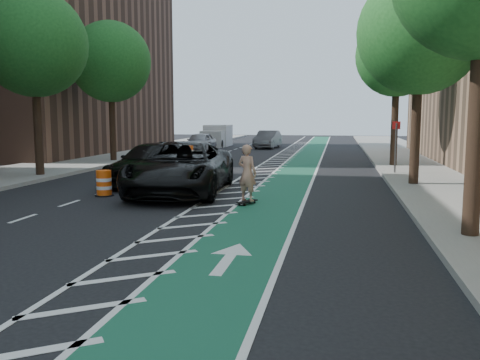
% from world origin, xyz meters
% --- Properties ---
extents(ground, '(120.00, 120.00, 0.00)m').
position_xyz_m(ground, '(0.00, 0.00, 0.00)').
color(ground, black).
rests_on(ground, ground).
extents(bike_lane, '(2.00, 90.00, 0.01)m').
position_xyz_m(bike_lane, '(3.00, 10.00, 0.01)').
color(bike_lane, '#19593D').
rests_on(bike_lane, ground).
extents(buffer_strip, '(1.40, 90.00, 0.01)m').
position_xyz_m(buffer_strip, '(1.50, 10.00, 0.01)').
color(buffer_strip, silver).
rests_on(buffer_strip, ground).
extents(sidewalk_right, '(5.00, 90.00, 0.15)m').
position_xyz_m(sidewalk_right, '(9.50, 10.00, 0.07)').
color(sidewalk_right, gray).
rests_on(sidewalk_right, ground).
extents(sidewalk_left, '(5.00, 90.00, 0.15)m').
position_xyz_m(sidewalk_left, '(-9.50, 10.00, 0.07)').
color(sidewalk_left, gray).
rests_on(sidewalk_left, ground).
extents(curb_right, '(0.12, 90.00, 0.16)m').
position_xyz_m(curb_right, '(7.05, 10.00, 0.08)').
color(curb_right, gray).
rests_on(curb_right, ground).
extents(curb_left, '(0.12, 90.00, 0.16)m').
position_xyz_m(curb_left, '(-7.05, 10.00, 0.08)').
color(curb_left, gray).
rests_on(curb_left, ground).
extents(building_left_far, '(14.00, 22.00, 18.00)m').
position_xyz_m(building_left_far, '(-17.50, 24.00, 9.00)').
color(building_left_far, brown).
rests_on(building_left_far, ground).
extents(tree_r_c, '(4.20, 4.20, 7.90)m').
position_xyz_m(tree_r_c, '(7.90, 8.00, 5.77)').
color(tree_r_c, '#382619').
rests_on(tree_r_c, ground).
extents(tree_l_c, '(4.20, 4.20, 7.90)m').
position_xyz_m(tree_l_c, '(-7.90, 8.00, 5.77)').
color(tree_l_c, '#382619').
rests_on(tree_l_c, ground).
extents(tree_r_d, '(4.20, 4.20, 7.90)m').
position_xyz_m(tree_r_d, '(7.90, 16.00, 5.77)').
color(tree_r_d, '#382619').
rests_on(tree_r_d, ground).
extents(tree_l_d, '(4.20, 4.20, 7.90)m').
position_xyz_m(tree_l_d, '(-7.90, 16.00, 5.77)').
color(tree_l_d, '#382619').
rests_on(tree_l_d, ground).
extents(sign_post, '(0.35, 0.08, 2.47)m').
position_xyz_m(sign_post, '(7.60, 12.00, 1.35)').
color(sign_post, '#4C4C4C').
rests_on(sign_post, ground).
extents(skateboard, '(0.57, 0.87, 0.11)m').
position_xyz_m(skateboard, '(2.30, 3.28, 0.09)').
color(skateboard, black).
rests_on(skateboard, ground).
extents(skateboarder, '(0.75, 0.64, 1.75)m').
position_xyz_m(skateboarder, '(2.30, 3.28, 0.99)').
color(skateboarder, tan).
rests_on(skateboarder, skateboard).
extents(suv_near, '(3.52, 6.76, 1.82)m').
position_xyz_m(suv_near, '(-0.40, 5.16, 0.91)').
color(suv_near, black).
rests_on(suv_near, ground).
extents(suv_far, '(2.75, 5.70, 1.60)m').
position_xyz_m(suv_far, '(-2.34, 7.50, 0.80)').
color(suv_far, black).
rests_on(suv_far, ground).
extents(car_silver, '(1.90, 4.38, 1.47)m').
position_xyz_m(car_silver, '(-5.33, 25.53, 0.74)').
color(car_silver, '#9FA0A5').
rests_on(car_silver, ground).
extents(car_grey, '(1.96, 4.61, 1.48)m').
position_xyz_m(car_grey, '(-0.80, 30.60, 0.74)').
color(car_grey, '#56565A').
rests_on(car_grey, ground).
extents(box_truck, '(2.12, 4.57, 1.90)m').
position_xyz_m(box_truck, '(-5.65, 32.36, 0.87)').
color(box_truck, silver).
rests_on(box_truck, ground).
extents(barrel_a, '(0.65, 0.65, 0.88)m').
position_xyz_m(barrel_a, '(-2.81, 4.03, 0.42)').
color(barrel_a, '#FF570D').
rests_on(barrel_a, ground).
extents(barrel_b, '(0.64, 0.64, 0.87)m').
position_xyz_m(barrel_b, '(-1.93, 11.36, 0.41)').
color(barrel_b, '#EA5A0C').
rests_on(barrel_b, ground).
extents(barrel_c, '(0.66, 0.66, 0.90)m').
position_xyz_m(barrel_c, '(-4.00, 18.15, 0.42)').
color(barrel_c, '#F1530C').
rests_on(barrel_c, ground).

